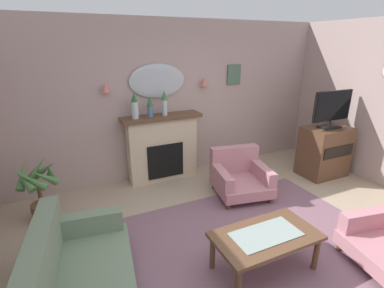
{
  "coord_description": "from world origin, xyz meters",
  "views": [
    {
      "loc": [
        -1.88,
        -2.07,
        2.29
      ],
      "look_at": [
        -0.28,
        1.34,
        0.96
      ],
      "focal_mm": 26.66,
      "sensor_mm": 36.0,
      "label": 1
    }
  ],
  "objects_px": {
    "framed_picture": "(234,74)",
    "potted_plant_corner_palm": "(39,189)",
    "coffee_table": "(266,239)",
    "tv_flatscreen": "(332,108)",
    "mantel_vase_centre": "(150,106)",
    "wall_sconce_right": "(204,82)",
    "wall_sconce_left": "(106,88)",
    "tv_cabinet": "(324,151)",
    "fireplace": "(163,148)",
    "wall_mirror": "(157,81)",
    "floral_couch": "(73,284)",
    "mantel_vase_left": "(135,106)",
    "mantel_vase_right": "(164,102)",
    "armchair_in_corner": "(239,175)"
  },
  "relations": [
    {
      "from": "mantel_vase_left",
      "to": "wall_sconce_right",
      "type": "distance_m",
      "value": 1.34
    },
    {
      "from": "wall_sconce_left",
      "to": "wall_sconce_right",
      "type": "distance_m",
      "value": 1.7
    },
    {
      "from": "floral_couch",
      "to": "armchair_in_corner",
      "type": "bearing_deg",
      "value": 25.62
    },
    {
      "from": "coffee_table",
      "to": "wall_sconce_right",
      "type": "bearing_deg",
      "value": 76.42
    },
    {
      "from": "floral_couch",
      "to": "tv_flatscreen",
      "type": "xyz_separation_m",
      "value": [
        4.34,
        1.14,
        0.93
      ]
    },
    {
      "from": "wall_mirror",
      "to": "mantel_vase_right",
      "type": "bearing_deg",
      "value": -73.61
    },
    {
      "from": "wall_sconce_left",
      "to": "coffee_table",
      "type": "bearing_deg",
      "value": -67.97
    },
    {
      "from": "fireplace",
      "to": "potted_plant_corner_palm",
      "type": "height_order",
      "value": "fireplace"
    },
    {
      "from": "tv_cabinet",
      "to": "mantel_vase_right",
      "type": "bearing_deg",
      "value": 158.12
    },
    {
      "from": "fireplace",
      "to": "framed_picture",
      "type": "distance_m",
      "value": 1.91
    },
    {
      "from": "mantel_vase_left",
      "to": "wall_sconce_left",
      "type": "bearing_deg",
      "value": 163.3
    },
    {
      "from": "wall_sconce_left",
      "to": "wall_sconce_right",
      "type": "xyz_separation_m",
      "value": [
        1.7,
        0.0,
        0.0
      ]
    },
    {
      "from": "wall_sconce_left",
      "to": "coffee_table",
      "type": "relative_size",
      "value": 0.13
    },
    {
      "from": "mantel_vase_right",
      "to": "wall_mirror",
      "type": "height_order",
      "value": "wall_mirror"
    },
    {
      "from": "armchair_in_corner",
      "to": "mantel_vase_centre",
      "type": "bearing_deg",
      "value": 138.28
    },
    {
      "from": "mantel_vase_centre",
      "to": "mantel_vase_right",
      "type": "height_order",
      "value": "mantel_vase_right"
    },
    {
      "from": "floral_couch",
      "to": "potted_plant_corner_palm",
      "type": "height_order",
      "value": "potted_plant_corner_palm"
    },
    {
      "from": "tv_flatscreen",
      "to": "wall_sconce_left",
      "type": "bearing_deg",
      "value": 161.25
    },
    {
      "from": "framed_picture",
      "to": "potted_plant_corner_palm",
      "type": "relative_size",
      "value": 0.41
    },
    {
      "from": "wall_sconce_right",
      "to": "tv_flatscreen",
      "type": "bearing_deg",
      "value": -33.08
    },
    {
      "from": "mantel_vase_centre",
      "to": "floral_couch",
      "type": "height_order",
      "value": "mantel_vase_centre"
    },
    {
      "from": "framed_picture",
      "to": "tv_cabinet",
      "type": "bearing_deg",
      "value": -46.05
    },
    {
      "from": "mantel_vase_centre",
      "to": "wall_sconce_left",
      "type": "bearing_deg",
      "value": 169.54
    },
    {
      "from": "armchair_in_corner",
      "to": "tv_flatscreen",
      "type": "xyz_separation_m",
      "value": [
        1.78,
        -0.09,
        0.94
      ]
    },
    {
      "from": "mantel_vase_left",
      "to": "tv_cabinet",
      "type": "relative_size",
      "value": 0.48
    },
    {
      "from": "coffee_table",
      "to": "tv_flatscreen",
      "type": "bearing_deg",
      "value": 29.86
    },
    {
      "from": "wall_sconce_right",
      "to": "armchair_in_corner",
      "type": "height_order",
      "value": "wall_sconce_right"
    },
    {
      "from": "floral_couch",
      "to": "tv_flatscreen",
      "type": "distance_m",
      "value": 4.58
    },
    {
      "from": "framed_picture",
      "to": "floral_couch",
      "type": "distance_m",
      "value": 4.2
    },
    {
      "from": "potted_plant_corner_palm",
      "to": "tv_cabinet",
      "type": "bearing_deg",
      "value": -6.92
    },
    {
      "from": "tv_cabinet",
      "to": "coffee_table",
      "type": "bearing_deg",
      "value": -149.78
    },
    {
      "from": "wall_mirror",
      "to": "wall_sconce_right",
      "type": "bearing_deg",
      "value": -3.37
    },
    {
      "from": "wall_sconce_left",
      "to": "tv_flatscreen",
      "type": "bearing_deg",
      "value": -18.75
    },
    {
      "from": "coffee_table",
      "to": "tv_flatscreen",
      "type": "distance_m",
      "value": 2.99
    },
    {
      "from": "mantel_vase_centre",
      "to": "wall_sconce_right",
      "type": "relative_size",
      "value": 2.44
    },
    {
      "from": "fireplace",
      "to": "coffee_table",
      "type": "height_order",
      "value": "fireplace"
    },
    {
      "from": "wall_mirror",
      "to": "tv_cabinet",
      "type": "distance_m",
      "value": 3.22
    },
    {
      "from": "mantel_vase_right",
      "to": "framed_picture",
      "type": "bearing_deg",
      "value": 7.08
    },
    {
      "from": "wall_sconce_right",
      "to": "framed_picture",
      "type": "relative_size",
      "value": 0.39
    },
    {
      "from": "fireplace",
      "to": "framed_picture",
      "type": "bearing_deg",
      "value": 5.77
    },
    {
      "from": "wall_mirror",
      "to": "wall_sconce_left",
      "type": "distance_m",
      "value": 0.85
    },
    {
      "from": "fireplace",
      "to": "tv_cabinet",
      "type": "relative_size",
      "value": 1.51
    },
    {
      "from": "framed_picture",
      "to": "armchair_in_corner",
      "type": "relative_size",
      "value": 0.38
    },
    {
      "from": "wall_sconce_left",
      "to": "armchair_in_corner",
      "type": "relative_size",
      "value": 0.15
    },
    {
      "from": "tv_cabinet",
      "to": "floral_couch",
      "type": "bearing_deg",
      "value": -165.03
    },
    {
      "from": "fireplace",
      "to": "mantel_vase_right",
      "type": "xyz_separation_m",
      "value": [
        0.05,
        -0.03,
        0.81
      ]
    },
    {
      "from": "framed_picture",
      "to": "mantel_vase_left",
      "type": "bearing_deg",
      "value": -174.73
    },
    {
      "from": "potted_plant_corner_palm",
      "to": "mantel_vase_centre",
      "type": "bearing_deg",
      "value": 16.22
    },
    {
      "from": "wall_mirror",
      "to": "coffee_table",
      "type": "distance_m",
      "value": 3.0
    },
    {
      "from": "coffee_table",
      "to": "armchair_in_corner",
      "type": "height_order",
      "value": "armchair_in_corner"
    }
  ]
}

